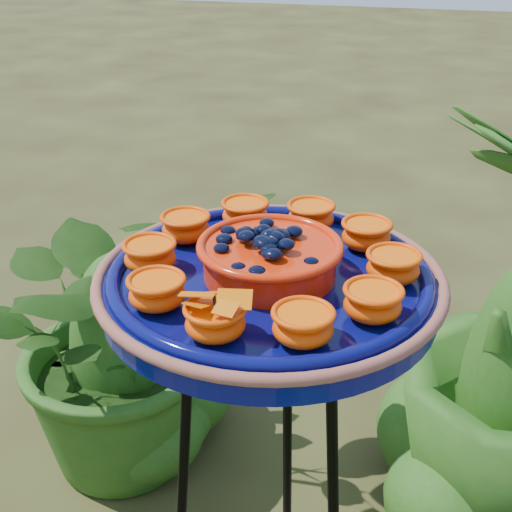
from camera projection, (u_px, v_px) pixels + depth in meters
The scene contains 3 objects.
tripod_stand at pixel (267, 492), 1.19m from camera, with size 0.35×0.37×0.93m.
feeder_dish at pixel (270, 276), 1.00m from camera, with size 0.50×0.50×0.11m.
shrub_back_left at pixel (121, 326), 1.90m from camera, with size 0.77×0.66×0.85m, color #215115.
Camera 1 is at (0.31, -0.85, 1.46)m, focal length 50.00 mm.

